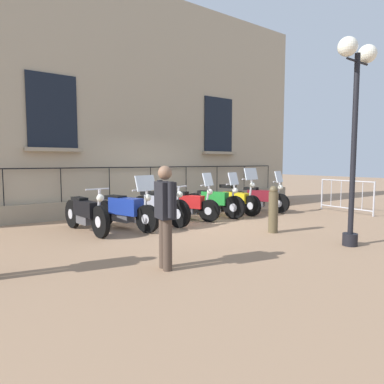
{
  "coord_description": "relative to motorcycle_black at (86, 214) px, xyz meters",
  "views": [
    {
      "loc": [
        7.66,
        -5.48,
        1.63
      ],
      "look_at": [
        0.15,
        0.0,
        0.8
      ],
      "focal_mm": 31.95,
      "sensor_mm": 36.0,
      "label": 1
    }
  ],
  "objects": [
    {
      "name": "motorcycle_black",
      "position": [
        0.0,
        0.0,
        0.0
      ],
      "size": [
        2.18,
        0.54,
        1.06
      ],
      "color": "black",
      "rests_on": "ground_plane"
    },
    {
      "name": "building_facade",
      "position": [
        -2.52,
        2.88,
        3.02
      ],
      "size": [
        0.82,
        13.53,
        7.08
      ],
      "color": "tan",
      "rests_on": "ground_plane"
    },
    {
      "name": "motorcycle_green",
      "position": [
        -0.02,
        3.84,
        -0.0
      ],
      "size": [
        2.02,
        0.82,
        1.32
      ],
      "color": "black",
      "rests_on": "ground_plane"
    },
    {
      "name": "motorcycle_yellow",
      "position": [
        -0.07,
        4.76,
        -0.0
      ],
      "size": [
        1.96,
        0.64,
        1.44
      ],
      "color": "black",
      "rests_on": "ground_plane"
    },
    {
      "name": "motorcycle_maroon",
      "position": [
        0.04,
        5.73,
        -0.03
      ],
      "size": [
        1.98,
        0.87,
        1.33
      ],
      "color": "black",
      "rests_on": "ground_plane"
    },
    {
      "name": "motorcycle_blue",
      "position": [
        0.16,
        0.91,
        0.02
      ],
      "size": [
        2.11,
        0.94,
        1.32
      ],
      "color": "black",
      "rests_on": "ground_plane"
    },
    {
      "name": "motorcycle_silver",
      "position": [
        0.08,
        1.93,
        0.02
      ],
      "size": [
        2.12,
        0.73,
        1.02
      ],
      "color": "black",
      "rests_on": "ground_plane"
    },
    {
      "name": "ground_plane",
      "position": [
        0.04,
        2.88,
        -0.44
      ],
      "size": [
        60.0,
        60.0,
        0.0
      ],
      "primitive_type": "plane",
      "color": "#9E7A5B"
    },
    {
      "name": "pedestrian_standing",
      "position": [
        3.37,
        0.07,
        0.44
      ],
      "size": [
        0.52,
        0.28,
        1.57
      ],
      "color": "#47382D",
      "rests_on": "ground_plane"
    },
    {
      "name": "crowd_barrier",
      "position": [
        1.85,
        7.76,
        0.12
      ],
      "size": [
        1.88,
        0.22,
        1.05
      ],
      "color": "#B7B7BF",
      "rests_on": "ground_plane"
    },
    {
      "name": "lamppost",
      "position": [
        4.24,
        3.73,
        2.27
      ],
      "size": [
        0.35,
        1.05,
        3.85
      ],
      "color": "black",
      "rests_on": "ground_plane"
    },
    {
      "name": "bollard",
      "position": [
        2.54,
        3.47,
        0.1
      ],
      "size": [
        0.22,
        0.22,
        1.08
      ],
      "color": "brown",
      "rests_on": "ground_plane"
    },
    {
      "name": "motorcycle_red",
      "position": [
        0.01,
        2.93,
        -0.02
      ],
      "size": [
        1.79,
        0.93,
        1.33
      ],
      "color": "black",
      "rests_on": "ground_plane"
    }
  ]
}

